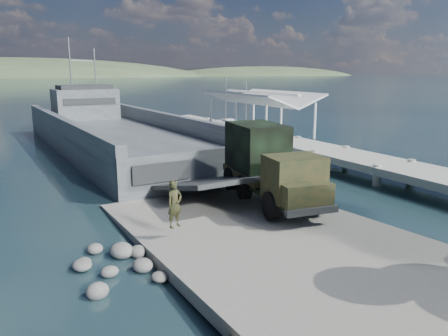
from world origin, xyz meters
TOP-DOWN VIEW (x-y plane):
  - ground at (0.00, 0.00)m, footprint 1400.00×1400.00m
  - boat_ramp at (0.00, -1.00)m, footprint 10.00×18.00m
  - shoreline_rocks at (-6.20, 0.50)m, footprint 3.20×5.60m
  - distant_headlands at (50.00, 560.00)m, footprint 1000.00×240.00m
  - pier at (13.00, 18.77)m, footprint 6.40×44.00m
  - landing_craft at (0.45, 24.42)m, footprint 10.84×39.10m
  - military_truck at (2.69, 3.50)m, footprint 3.87×8.57m
  - soldier at (-3.59, 0.98)m, footprint 0.82×0.66m
  - sailboat_near at (15.97, 27.08)m, footprint 2.63×5.30m
  - sailboat_far at (17.43, 34.31)m, footprint 1.83×5.44m

SIDE VIEW (x-z plane):
  - ground at x=0.00m, z-range 0.00..0.00m
  - shoreline_rocks at x=-6.20m, z-range -0.45..0.45m
  - distant_headlands at x=50.00m, z-range -24.00..24.00m
  - boat_ramp at x=0.00m, z-range 0.00..0.50m
  - sailboat_near at x=15.97m, z-range -2.77..3.44m
  - sailboat_far at x=17.43m, z-range -2.92..3.62m
  - landing_craft at x=0.45m, z-range -4.82..6.71m
  - soldier at x=-3.59m, z-range 0.50..2.45m
  - pier at x=13.00m, z-range -1.45..4.65m
  - military_truck at x=2.69m, z-range 0.49..4.33m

